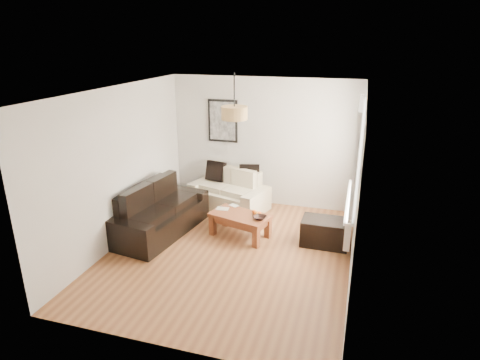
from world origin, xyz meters
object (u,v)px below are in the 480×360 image
(coffee_table, at_px, (240,225))
(ottoman, at_px, (325,232))
(sofa_leather, at_px, (159,210))
(loveseat_cream, at_px, (229,190))

(coffee_table, bearing_deg, ottoman, 4.58)
(coffee_table, xyz_separation_m, ottoman, (1.45, 0.12, 0.02))
(sofa_leather, relative_size, coffee_table, 1.92)
(coffee_table, distance_m, ottoman, 1.46)
(sofa_leather, height_order, ottoman, sofa_leather)
(loveseat_cream, height_order, ottoman, loveseat_cream)
(coffee_table, bearing_deg, sofa_leather, -169.61)
(sofa_leather, xyz_separation_m, coffee_table, (1.43, 0.26, -0.21))
(ottoman, bearing_deg, sofa_leather, -172.52)
(loveseat_cream, xyz_separation_m, ottoman, (2.04, -1.05, -0.16))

